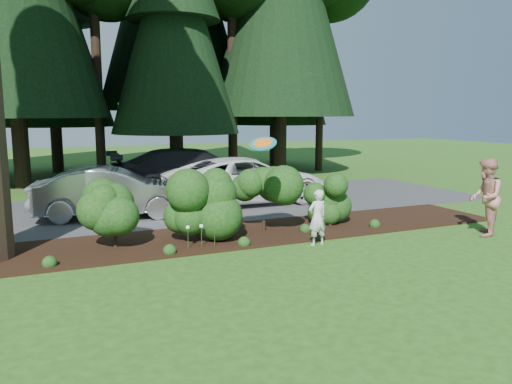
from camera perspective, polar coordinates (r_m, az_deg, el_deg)
ground at (r=8.91m, az=0.41°, el=-10.16°), size 80.00×80.00×0.00m
mulch_bed at (r=11.82m, az=-6.09°, el=-5.28°), size 16.00×2.50×0.05m
driveway at (r=15.83m, az=-10.80°, el=-1.80°), size 22.00×6.00×0.03m
shrub_row at (r=11.80m, az=-2.43°, el=-1.37°), size 6.53×1.60×1.61m
lily_cluster at (r=10.83m, az=-6.27°, el=-4.03°), size 0.69×0.09×0.57m
car_silver_wagon at (r=14.54m, az=-16.11°, el=-0.04°), size 4.51×2.24×1.42m
car_white_suv at (r=16.28m, az=-1.07°, el=1.37°), size 5.42×2.54×1.50m
car_dark_suv at (r=17.57m, az=-6.91°, el=2.21°), size 6.02×2.74×1.71m
child at (r=11.18m, az=7.03°, el=-2.92°), size 0.49×0.35×1.27m
adult at (r=13.17m, az=24.75°, el=-0.54°), size 1.15×1.14×1.87m
frisbee at (r=10.29m, az=0.80°, el=5.56°), size 0.61×0.55×0.37m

